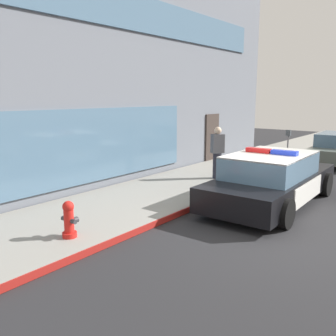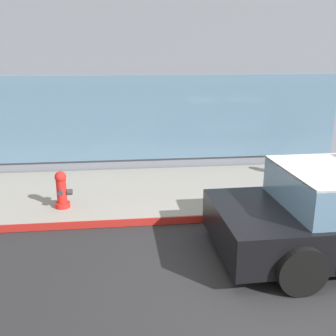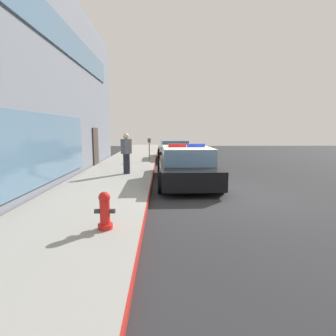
% 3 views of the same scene
% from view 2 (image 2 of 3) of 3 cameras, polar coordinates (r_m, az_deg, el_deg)
% --- Properties ---
extents(ground, '(48.00, 48.00, 0.00)m').
position_cam_2_polar(ground, '(5.49, 14.02, -17.28)').
color(ground, '#262628').
extents(sidewalk, '(48.00, 3.13, 0.15)m').
position_cam_2_polar(sidewalk, '(8.73, 5.48, -3.18)').
color(sidewalk, gray).
rests_on(sidewalk, ground).
extents(curb_red_paint, '(28.80, 0.04, 0.14)m').
position_cam_2_polar(curb_red_paint, '(7.30, 8.05, -7.33)').
color(curb_red_paint, maroon).
rests_on(curb_red_paint, ground).
extents(storefront_building, '(21.49, 11.90, 7.44)m').
position_cam_2_polar(storefront_building, '(15.65, -0.52, 19.15)').
color(storefront_building, slate).
rests_on(storefront_building, ground).
extents(fire_hydrant, '(0.34, 0.39, 0.73)m').
position_cam_2_polar(fire_hydrant, '(7.67, -15.36, -3.16)').
color(fire_hydrant, red).
rests_on(fire_hydrant, sidewalk).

